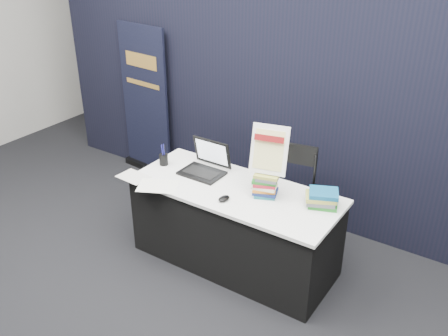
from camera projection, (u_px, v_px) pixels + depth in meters
floor at (198, 295)px, 4.12m from camera, size 8.00×8.00×0.00m
wall_back at (383, 8)px, 6.28m from camera, size 8.00×0.02×3.50m
drape_partition at (295, 103)px, 4.76m from camera, size 6.00×0.08×2.40m
display_table at (235, 226)px, 4.36m from camera, size 1.80×0.75×0.75m
laptop at (205, 165)px, 4.43m from camera, size 0.38×0.30×0.28m
mouse at (224, 198)px, 4.01m from camera, size 0.09×0.12×0.04m
brochure_left at (133, 177)px, 4.37m from camera, size 0.28×0.21×0.00m
brochure_mid at (161, 187)px, 4.22m from camera, size 0.29×0.23×0.00m
brochure_right at (158, 186)px, 4.23m from camera, size 0.41×0.36×0.00m
pen_cup at (164, 160)px, 4.57m from camera, size 0.09×0.09×0.10m
book_stack_tall at (266, 185)px, 4.04m from camera, size 0.22×0.20×0.20m
book_stack_short at (322, 199)px, 3.91m from camera, size 0.28×0.25×0.13m
info_sign at (269, 150)px, 3.92m from camera, size 0.32×0.18×0.41m
pullup_banner at (146, 110)px, 5.78m from camera, size 0.75×0.16×1.75m
stacking_chair at (280, 199)px, 4.36m from camera, size 0.55×0.55×1.05m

